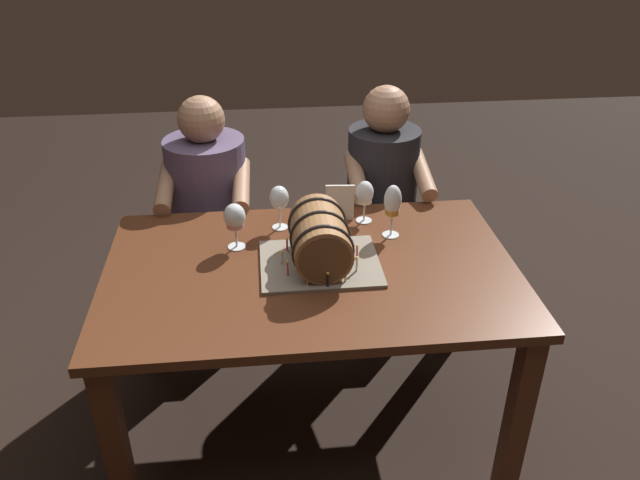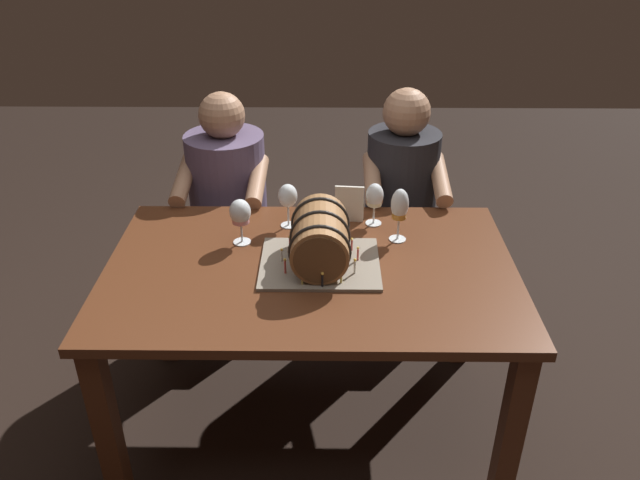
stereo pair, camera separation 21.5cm
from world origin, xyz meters
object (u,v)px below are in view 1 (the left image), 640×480
Objects in this scene: wine_glass_white at (365,195)px; person_seated_right at (380,220)px; barrel_cake at (320,241)px; menu_card at (340,203)px; wine_glass_amber at (393,203)px; wine_glass_rose at (235,218)px; person_seated_left at (212,228)px; wine_glass_empty at (279,199)px; dining_table at (311,291)px.

wine_glass_white is 0.15× the size of person_seated_right.
person_seated_right is at bearing 69.01° from wine_glass_white.
barrel_cake is 2.58× the size of menu_card.
barrel_cake is 1.99× the size of wine_glass_amber.
wine_glass_amber is 1.19× the size of wine_glass_rose.
wine_glass_white is 0.82× the size of wine_glass_amber.
wine_glass_amber is at bearing -36.17° from person_seated_left.
menu_card is at bearing 7.23° from wine_glass_empty.
menu_card is 0.14× the size of person_seated_right.
wine_glass_empty is 0.72m from person_seated_right.
person_seated_right reaches higher than wine_glass_rose.
wine_glass_amber is 0.18× the size of person_seated_right.
person_seated_left is (-0.53, 0.39, -0.29)m from menu_card.
wine_glass_empty is 1.00× the size of wine_glass_rose.
wine_glass_white is 0.54m from person_seated_right.
dining_table is at bearing -32.21° from wine_glass_rose.
menu_card is 0.72m from person_seated_left.
barrel_cake is 0.33m from wine_glass_rose.
wine_glass_white is at bearing -32.16° from person_seated_left.
dining_table is 8.17× the size of wine_glass_rose.
wine_glass_white is 0.15m from wine_glass_amber.
menu_card is at bearing 174.43° from wine_glass_white.
barrel_cake reaches higher than wine_glass_empty.
wine_glass_rose reaches higher than wine_glass_white.
person_seated_left is (-0.71, 0.52, -0.35)m from wine_glass_amber.
person_seated_right is at bearing 82.36° from wine_glass_amber.
dining_table is 0.81m from person_seated_right.
dining_table is 0.20m from barrel_cake.
menu_card is (-0.18, 0.13, -0.06)m from wine_glass_amber.
wine_glass_empty is 1.09× the size of menu_card.
person_seated_left reaches higher than wine_glass_empty.
dining_table is 8.93× the size of menu_card.
wine_glass_amber reaches higher than wine_glass_rose.
barrel_cake is 2.36× the size of wine_glass_empty.
barrel_cake is at bearing -27.79° from wine_glass_rose.
wine_glass_white is (0.21, 0.30, 0.02)m from barrel_cake.
wine_glass_amber reaches higher than wine_glass_white.
dining_table is at bearing -61.17° from person_seated_left.
person_seated_left is at bearing 125.65° from wine_glass_empty.
barrel_cake is at bearing -124.02° from wine_glass_white.
person_seated_right is at bearing 61.16° from dining_table.
barrel_cake reaches higher than menu_card.
wine_glass_empty is 0.15× the size of person_seated_right.
person_seated_right reaches higher than person_seated_left.
menu_card reaches higher than dining_table.
person_seated_left is at bearing 103.68° from wine_glass_rose.
person_seated_left is (-0.13, 0.55, -0.33)m from wine_glass_rose.
wine_glass_white is at bearing 55.98° from barrel_cake.
person_seated_right is (0.25, 0.38, -0.30)m from menu_card.
person_seated_left is (-0.30, 0.41, -0.33)m from wine_glass_empty.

